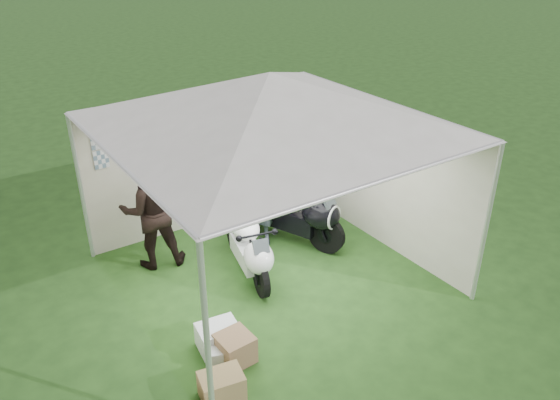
# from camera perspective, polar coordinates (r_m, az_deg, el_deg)

# --- Properties ---
(ground) EXTENTS (80.00, 80.00, 0.00)m
(ground) POSITION_cam_1_polar(r_m,az_deg,el_deg) (8.07, -0.92, -7.93)
(ground) COLOR #1F4016
(ground) RESTS_ON ground
(canopy_tent) EXTENTS (5.66, 5.66, 3.00)m
(canopy_tent) POSITION_cam_1_polar(r_m,az_deg,el_deg) (6.95, -1.22, 9.87)
(canopy_tent) COLOR silver
(canopy_tent) RESTS_ON ground
(motorcycle_white) EXTENTS (0.68, 1.79, 0.89)m
(motorcycle_white) POSITION_cam_1_polar(r_m,az_deg,el_deg) (7.85, -3.28, -4.73)
(motorcycle_white) COLOR black
(motorcycle_white) RESTS_ON ground
(motorcycle_black) EXTENTS (1.04, 1.98, 1.03)m
(motorcycle_black) POSITION_cam_1_polar(r_m,az_deg,el_deg) (8.64, 1.36, -0.97)
(motorcycle_black) COLOR black
(motorcycle_black) RESTS_ON ground
(paddock_stand) EXTENTS (0.45, 0.37, 0.29)m
(paddock_stand) POSITION_cam_1_polar(r_m,az_deg,el_deg) (9.32, -3.58, -1.76)
(paddock_stand) COLOR #1A26AA
(paddock_stand) RESTS_ON ground
(person_dark_jacket) EXTENTS (1.04, 0.90, 1.82)m
(person_dark_jacket) POSITION_cam_1_polar(r_m,az_deg,el_deg) (8.12, -13.37, -0.99)
(person_dark_jacket) COLOR black
(person_dark_jacket) RESTS_ON ground
(person_blue_jacket) EXTENTS (0.51, 0.75, 2.01)m
(person_blue_jacket) POSITION_cam_1_polar(r_m,az_deg,el_deg) (8.45, -2.26, 1.63)
(person_blue_jacket) COLOR slate
(person_blue_jacket) RESTS_ON ground
(equipment_box) EXTENTS (0.58, 0.49, 0.53)m
(equipment_box) POSITION_cam_1_polar(r_m,az_deg,el_deg) (9.55, 2.39, -0.16)
(equipment_box) COLOR black
(equipment_box) RESTS_ON ground
(crate_0) EXTENTS (0.53, 0.44, 0.32)m
(crate_0) POSITION_cam_1_polar(r_m,az_deg,el_deg) (6.83, -6.47, -14.03)
(crate_0) COLOR silver
(crate_0) RESTS_ON ground
(crate_1) EXTENTS (0.41, 0.41, 0.35)m
(crate_1) POSITION_cam_1_polar(r_m,az_deg,el_deg) (6.64, -4.72, -15.18)
(crate_1) COLOR brown
(crate_1) RESTS_ON ground
(crate_2) EXTENTS (0.39, 0.37, 0.23)m
(crate_2) POSITION_cam_1_polar(r_m,az_deg,el_deg) (6.66, -6.24, -15.80)
(crate_2) COLOR silver
(crate_2) RESTS_ON ground
(crate_3) EXTENTS (0.52, 0.41, 0.31)m
(crate_3) POSITION_cam_1_polar(r_m,az_deg,el_deg) (6.26, -6.11, -18.77)
(crate_3) COLOR olive
(crate_3) RESTS_ON ground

